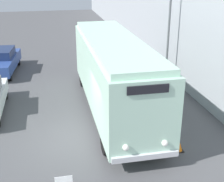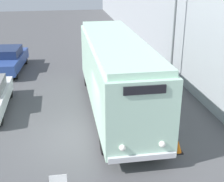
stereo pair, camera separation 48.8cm
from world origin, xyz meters
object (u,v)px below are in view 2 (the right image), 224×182
(parked_car_mid, at_px, (9,60))
(traffic_cone, at_px, (178,147))
(vintage_bus, at_px, (116,72))
(streetlamp, at_px, (175,18))

(parked_car_mid, xyz_separation_m, traffic_cone, (7.59, -11.20, -0.56))
(vintage_bus, distance_m, streetlamp, 5.22)
(traffic_cone, bearing_deg, streetlamp, 73.00)
(streetlamp, bearing_deg, vintage_bus, -141.86)
(parked_car_mid, bearing_deg, vintage_bus, -45.16)
(vintage_bus, relative_size, traffic_cone, 20.92)
(vintage_bus, bearing_deg, streetlamp, 38.14)
(streetlamp, relative_size, traffic_cone, 12.21)
(traffic_cone, bearing_deg, vintage_bus, 112.31)
(vintage_bus, height_order, streetlamp, streetlamp)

